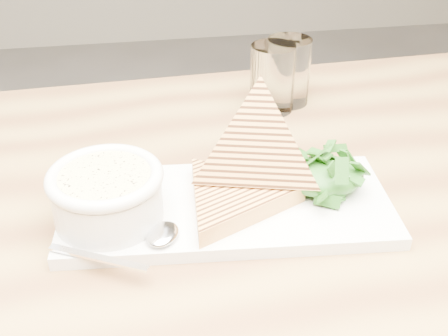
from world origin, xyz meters
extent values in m
cube|color=olive|center=(0.14, 0.18, 0.75)|extent=(1.37, 0.95, 0.04)
cube|color=white|center=(0.02, 0.20, 0.78)|extent=(0.40, 0.21, 0.02)
cylinder|color=white|center=(-0.11, 0.19, 0.81)|extent=(0.12, 0.12, 0.05)
cylinder|color=#EDD98E|center=(-0.11, 0.19, 0.84)|extent=(0.10, 0.10, 0.01)
torus|color=white|center=(-0.11, 0.19, 0.84)|extent=(0.13, 0.13, 0.01)
ellipsoid|color=#10420D|center=(0.14, 0.21, 0.80)|extent=(0.10, 0.08, 0.04)
ellipsoid|color=silver|center=(-0.06, 0.15, 0.79)|extent=(0.05, 0.05, 0.01)
cube|color=silver|center=(-0.12, 0.12, 0.79)|extent=(0.10, 0.06, 0.00)
cylinder|color=white|center=(0.14, 0.46, 0.82)|extent=(0.07, 0.07, 0.11)
cylinder|color=white|center=(0.17, 0.48, 0.82)|extent=(0.07, 0.07, 0.11)
camera|label=1|loc=(-0.07, -0.33, 1.17)|focal=45.00mm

